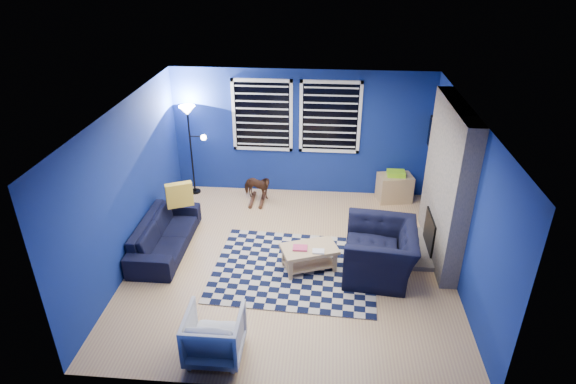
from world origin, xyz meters
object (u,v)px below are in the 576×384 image
object	(u,v)px
floor_lamp	(189,123)
armchair_big	(380,251)
sofa	(165,234)
cabinet	(394,187)
tv	(435,139)
armchair_bent	(214,334)
rocking_horse	(257,187)
coffee_table	(309,253)

from	to	relation	value
floor_lamp	armchair_big	bearing A→B (deg)	-34.74
sofa	cabinet	size ratio (longest dim) A/B	2.63
tv	sofa	world-z (taller)	tv
tv	cabinet	xyz separation A→B (m)	(-0.58, 0.25, -1.12)
armchair_bent	cabinet	xyz separation A→B (m)	(2.64, 4.28, -0.04)
cabinet	armchair_bent	bearing A→B (deg)	-132.81
tv	rocking_horse	distance (m)	3.44
sofa	armchair_big	xyz separation A→B (m)	(3.47, -0.38, 0.12)
sofa	armchair_big	world-z (taller)	armchair_big
tv	sofa	xyz separation A→B (m)	(-4.55, -1.80, -1.13)
floor_lamp	tv	bearing A→B (deg)	-3.09
sofa	floor_lamp	world-z (taller)	floor_lamp
coffee_table	armchair_big	bearing A→B (deg)	0.03
armchair_big	coffee_table	distance (m)	1.08
sofa	floor_lamp	bearing A→B (deg)	0.88
tv	cabinet	size ratio (longest dim) A/B	1.41
armchair_big	cabinet	xyz separation A→B (m)	(0.50, 2.43, -0.11)
tv	coffee_table	size ratio (longest dim) A/B	1.05
floor_lamp	rocking_horse	bearing A→B (deg)	-12.89
sofa	armchair_big	distance (m)	3.49
sofa	armchair_big	bearing A→B (deg)	-96.18
sofa	floor_lamp	size ratio (longest dim) A/B	1.03
armchair_bent	rocking_horse	distance (m)	3.98
sofa	rocking_horse	xyz separation A→B (m)	(1.28, 1.75, 0.05)
armchair_bent	coffee_table	world-z (taller)	armchair_bent
tv	floor_lamp	distance (m)	4.58
coffee_table	floor_lamp	world-z (taller)	floor_lamp
armchair_big	armchair_bent	world-z (taller)	armchair_big
cabinet	floor_lamp	distance (m)	4.18
armchair_big	rocking_horse	bearing A→B (deg)	-128.99
rocking_horse	cabinet	world-z (taller)	cabinet
tv	cabinet	bearing A→B (deg)	156.68
armchair_bent	tv	bearing A→B (deg)	-128.68
cabinet	coffee_table	bearing A→B (deg)	-134.01
armchair_big	floor_lamp	world-z (taller)	floor_lamp
tv	armchair_bent	bearing A→B (deg)	-128.62
armchair_bent	floor_lamp	xyz separation A→B (m)	(-1.36, 4.28, 1.17)
armchair_bent	cabinet	bearing A→B (deg)	-121.72
tv	floor_lamp	size ratio (longest dim) A/B	0.55
armchair_big	coffee_table	xyz separation A→B (m)	(-1.07, -0.00, -0.10)
cabinet	floor_lamp	size ratio (longest dim) A/B	0.39
tv	armchair_big	world-z (taller)	tv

